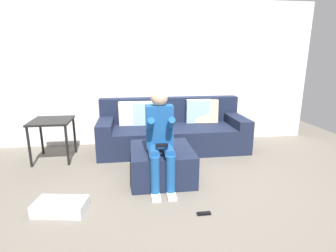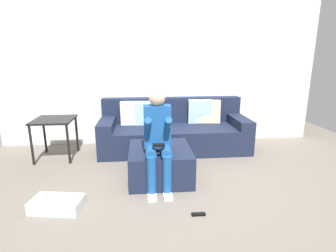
# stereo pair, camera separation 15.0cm
# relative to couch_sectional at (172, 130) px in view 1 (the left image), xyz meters

# --- Properties ---
(ground_plane) EXTENTS (7.35, 7.35, 0.00)m
(ground_plane) POSITION_rel_couch_sectional_xyz_m (-0.19, -1.74, -0.31)
(ground_plane) COLOR #6B6359
(wall_back) EXTENTS (5.66, 0.10, 2.49)m
(wall_back) POSITION_rel_couch_sectional_xyz_m (-0.19, 0.45, 0.93)
(wall_back) COLOR white
(wall_back) RESTS_ON ground_plane
(couch_sectional) EXTENTS (2.45, 0.94, 0.84)m
(couch_sectional) POSITION_rel_couch_sectional_xyz_m (0.00, 0.00, 0.00)
(couch_sectional) COLOR #192138
(couch_sectional) RESTS_ON ground_plane
(ottoman) EXTENTS (0.78, 0.84, 0.40)m
(ottoman) POSITION_rel_couch_sectional_xyz_m (-0.31, -1.14, -0.11)
(ottoman) COLOR #192138
(ottoman) RESTS_ON ground_plane
(person_seated) EXTENTS (0.32, 0.60, 1.17)m
(person_seated) POSITION_rel_couch_sectional_xyz_m (-0.35, -1.35, 0.32)
(person_seated) COLOR #194C8C
(person_seated) RESTS_ON ground_plane
(storage_bin) EXTENTS (0.55, 0.36, 0.12)m
(storage_bin) POSITION_rel_couch_sectional_xyz_m (-1.42, -1.80, -0.25)
(storage_bin) COLOR silver
(storage_bin) RESTS_ON ground_plane
(side_table) EXTENTS (0.58, 0.60, 0.63)m
(side_table) POSITION_rel_couch_sectional_xyz_m (-1.87, -0.27, 0.22)
(side_table) COLOR black
(side_table) RESTS_ON ground_plane
(remote_near_ottoman) EXTENTS (0.14, 0.04, 0.02)m
(remote_near_ottoman) POSITION_rel_couch_sectional_xyz_m (0.01, -2.04, -0.30)
(remote_near_ottoman) COLOR black
(remote_near_ottoman) RESTS_ON ground_plane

